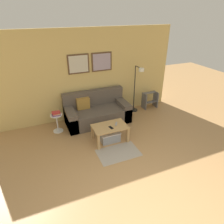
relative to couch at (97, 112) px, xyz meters
The scene contains 12 objects.
ground_plane 3.37m from the couch, 93.90° to the right, with size 16.00×16.00×0.00m, color tan.
wall_back 1.11m from the couch, 116.14° to the left, with size 5.60×0.09×2.55m.
area_rug 1.62m from the couch, 90.96° to the right, with size 0.96×0.61×0.01m, color #A39989.
couch is the anchor object (origin of this frame).
coffee_table 1.05m from the couch, 90.95° to the right, with size 0.84×0.55×0.41m.
storage_bin 1.08m from the couch, 91.54° to the right, with size 0.49×0.35×0.25m.
floor_lamp 1.43m from the couch, ahead, with size 0.28×0.55×1.48m.
side_table 1.16m from the couch, behind, with size 0.32×0.32×0.50m.
book_stack 1.18m from the couch, behind, with size 0.23×0.20×0.09m.
remote_control 1.04m from the couch, 80.62° to the right, with size 0.04×0.15×0.02m, color #99999E.
cell_phone 1.13m from the couch, 90.97° to the right, with size 0.07×0.14×0.01m, color black.
step_stool 1.93m from the couch, ahead, with size 0.47×0.28×0.53m.
Camera 1 is at (-1.36, -1.56, 2.96)m, focal length 32.00 mm.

